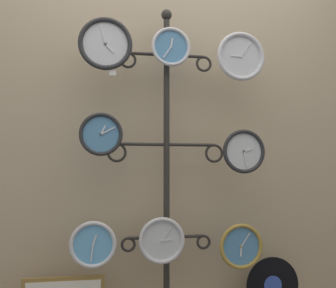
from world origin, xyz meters
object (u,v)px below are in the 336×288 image
clock_top_right (241,57)px  clock_middle_left (101,134)px  vinyl_record (273,285)px  clock_middle_right (244,151)px  clock_top_center (171,47)px  display_stand (167,215)px  clock_bottom_left (93,244)px  clock_bottom_right (241,246)px  clock_top_left (105,44)px  clock_bottom_center (162,240)px

clock_top_right → clock_middle_left: bearing=179.8°
clock_middle_left → vinyl_record: (1.06, 0.07, -0.91)m
clock_middle_right → clock_top_center: bearing=175.5°
clock_top_center → display_stand: bearing=99.4°
display_stand → clock_top_right: 1.07m
clock_top_right → clock_middle_left: clock_top_right is taller
clock_middle_right → clock_bottom_left: 1.03m
clock_middle_left → clock_bottom_right: 1.05m
display_stand → vinyl_record: 0.79m
clock_top_left → clock_top_right: clock_top_left is taller
clock_top_left → clock_top_right: (0.82, 0.00, -0.03)m
clock_bottom_center → clock_bottom_right: 0.48m
clock_top_left → clock_middle_right: size_ratio=1.18×
clock_top_center → clock_bottom_left: size_ratio=0.92×
clock_top_right → clock_bottom_center: (-0.49, -0.02, -1.09)m
display_stand → clock_top_center: size_ratio=8.08×
clock_bottom_left → clock_bottom_right: bearing=-0.8°
clock_top_right → clock_bottom_center: 1.20m
clock_middle_left → clock_middle_right: size_ratio=0.93×
clock_top_left → clock_middle_left: bearing=165.7°
vinyl_record → clock_bottom_left: bearing=-176.2°
clock_bottom_right → clock_bottom_center: bearing=-179.6°
clock_bottom_center → clock_bottom_right: size_ratio=0.99×
clock_middle_left → clock_bottom_left: bearing=-175.6°
clock_top_right → clock_bottom_left: clock_top_right is taller
clock_top_left → vinyl_record: clock_top_left is taller
clock_middle_left → clock_bottom_right: (0.82, -0.02, -0.65)m
clock_bottom_left → vinyl_record: bearing=3.8°
clock_bottom_left → clock_top_center: bearing=3.0°
clock_top_left → display_stand: bearing=15.2°
clock_bottom_left → clock_top_left: bearing=-2.1°
clock_bottom_left → vinyl_record: clock_bottom_left is taller
clock_top_right → clock_bottom_right: (-0.02, -0.01, -1.14)m
display_stand → clock_top_center: display_stand is taller
clock_top_center → clock_middle_left: 0.67m
display_stand → clock_top_left: 1.07m
clock_top_center → clock_middle_right: (0.44, -0.03, -0.63)m
clock_top_left → clock_bottom_left: clock_top_left is taller
clock_bottom_left → clock_middle_left: bearing=4.4°
clock_top_right → clock_bottom_right: bearing=-146.4°
clock_top_right → clock_middle_right: (0.01, -0.01, -0.58)m
vinyl_record → display_stand: bearing=177.7°
clock_top_center → clock_top_right: clock_top_center is taller
clock_bottom_right → vinyl_record: (0.24, 0.09, -0.26)m
clock_bottom_left → clock_bottom_center: size_ratio=0.98×
display_stand → clock_bottom_center: bearing=-112.5°
vinyl_record → clock_top_center: bearing=-175.6°
display_stand → clock_bottom_left: (-0.43, -0.10, -0.14)m
clock_bottom_left → clock_bottom_right: size_ratio=0.97×
clock_top_center → clock_bottom_left: bearing=-177.0°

